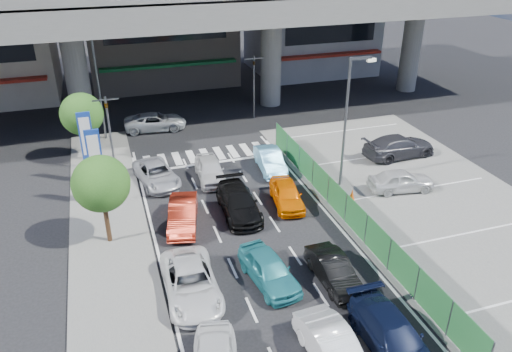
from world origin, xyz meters
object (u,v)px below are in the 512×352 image
object	(u,v)px
traffic_light_right	(254,72)
taxi_orange_left	(183,214)
signboard_far	(87,138)
taxi_orange_right	(287,194)
tree_near	(101,184)
hatch_white_back_mid	(334,349)
crossing_wagon_silver	(155,122)
parked_sedan_white	(401,180)
kei_truck_front_right	(270,160)
parked_sedan_dgrey	(399,146)
street_lamp_left	(100,77)
wagon_silver_front_left	(157,174)
sedan_white_front_mid	(210,170)
signboard_near	(95,157)
sedan_black_mid	(239,202)
street_lamp_right	(349,113)
taxi_teal_mid	(269,269)
sedan_white_mid_left	(191,283)
traffic_cone	(352,195)
hatch_black_mid_right	(334,271)
minivan_navy_back	(393,336)
tree_far	(82,114)
traffic_light_left	(108,116)

from	to	relation	value
traffic_light_right	taxi_orange_left	xyz separation A→B (m)	(-8.63, -14.56, -3.26)
signboard_far	taxi_orange_right	bearing A→B (deg)	-30.17
tree_near	hatch_white_back_mid	bearing A→B (deg)	-55.06
crossing_wagon_silver	parked_sedan_white	xyz separation A→B (m)	(12.78, -14.70, 0.07)
kei_truck_front_right	parked_sedan_dgrey	distance (m)	9.20
taxi_orange_right	parked_sedan_dgrey	size ratio (longest dim) A/B	0.74
street_lamp_left	kei_truck_front_right	world-z (taller)	street_lamp_left
wagon_silver_front_left	taxi_orange_right	bearing A→B (deg)	-46.88
taxi_orange_right	sedan_white_front_mid	distance (m)	5.63
street_lamp_left	signboard_near	xyz separation A→B (m)	(-0.87, -10.01, -1.71)
taxi_orange_right	kei_truck_front_right	world-z (taller)	kei_truck_front_right
sedan_black_mid	kei_truck_front_right	xyz separation A→B (m)	(3.50, 4.68, -0.02)
signboard_far	sedan_black_mid	world-z (taller)	signboard_far
street_lamp_right	crossing_wagon_silver	xyz separation A→B (m)	(-9.83, 12.91, -4.11)
taxi_teal_mid	parked_sedan_white	distance (m)	11.86
wagon_silver_front_left	sedan_white_mid_left	bearing A→B (deg)	-100.77
taxi_teal_mid	street_lamp_left	bearing A→B (deg)	99.05
tree_near	parked_sedan_dgrey	distance (m)	20.41
kei_truck_front_right	sedan_white_mid_left	bearing A→B (deg)	-119.68
street_lamp_left	sedan_black_mid	distance (m)	15.28
sedan_white_front_mid	taxi_teal_mid	bearing A→B (deg)	-85.57
street_lamp_right	street_lamp_left	bearing A→B (deg)	138.37
taxi_teal_mid	traffic_light_right	bearing A→B (deg)	66.02
traffic_light_right	traffic_cone	size ratio (longest dim) A/B	7.56
signboard_far	kei_truck_front_right	world-z (taller)	signboard_far
hatch_black_mid_right	sedan_white_mid_left	bearing A→B (deg)	169.43
traffic_light_right	minivan_navy_back	distance (m)	26.08
sedan_white_front_mid	kei_truck_front_right	distance (m)	4.08
street_lamp_left	signboard_near	world-z (taller)	street_lamp_left
parked_sedan_dgrey	sedan_white_front_mid	bearing A→B (deg)	83.39
taxi_orange_left	traffic_cone	world-z (taller)	taxi_orange_left
tree_far	traffic_cone	world-z (taller)	tree_far
hatch_black_mid_right	taxi_orange_left	world-z (taller)	taxi_orange_left
tree_far	taxi_orange_right	world-z (taller)	tree_far
taxi_orange_left	crossing_wagon_silver	size ratio (longest dim) A/B	0.86
traffic_light_left	sedan_white_mid_left	world-z (taller)	traffic_light_left
traffic_light_left	taxi_teal_mid	distance (m)	15.05
traffic_light_right	tree_far	bearing A→B (deg)	-161.31
taxi_teal_mid	parked_sedan_dgrey	size ratio (longest dim) A/B	0.78
signboard_far	sedan_white_mid_left	bearing A→B (deg)	-72.84
street_lamp_left	sedan_white_mid_left	size ratio (longest dim) A/B	1.64
crossing_wagon_silver	traffic_light_left	bearing A→B (deg)	157.68
signboard_far	crossing_wagon_silver	xyz separation A→B (m)	(4.94, 7.92, -2.40)
signboard_near	parked_sedan_white	xyz separation A→B (m)	(17.33, -3.78, -2.33)
sedan_black_mid	sedan_white_front_mid	bearing A→B (deg)	99.64
street_lamp_left	sedan_white_front_mid	distance (m)	11.27
taxi_orange_left	kei_truck_front_right	xyz separation A→B (m)	(6.70, 4.97, -0.01)
traffic_light_right	signboard_far	xyz separation A→B (m)	(-13.10, -8.01, -0.87)
tree_near	taxi_orange_left	xyz separation A→B (m)	(3.87, 0.44, -2.71)
traffic_light_left	taxi_orange_right	xyz separation A→B (m)	(9.19, -7.16, -3.28)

